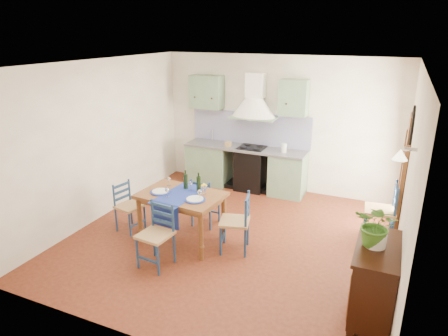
{
  "coord_description": "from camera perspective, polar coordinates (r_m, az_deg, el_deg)",
  "views": [
    {
      "loc": [
        2.26,
        -5.39,
        3.25
      ],
      "look_at": [
        -0.25,
        0.3,
        1.1
      ],
      "focal_mm": 32.0,
      "sensor_mm": 36.0,
      "label": 1
    }
  ],
  "objects": [
    {
      "name": "floor",
      "position": [
        6.69,
        0.97,
        -9.99
      ],
      "size": [
        5.0,
        5.0,
        0.0
      ],
      "primitive_type": "plane",
      "color": "#491B0F",
      "rests_on": "ground"
    },
    {
      "name": "right_wall",
      "position": [
        5.99,
        24.74,
        -1.37
      ],
      "size": [
        0.26,
        5.0,
        2.8
      ],
      "color": "white",
      "rests_on": "ground"
    },
    {
      "name": "dining_table",
      "position": [
        6.34,
        -6.12,
        -4.51
      ],
      "size": [
        1.35,
        1.03,
        1.14
      ],
      "color": "brown",
      "rests_on": "ground"
    },
    {
      "name": "sideboard",
      "position": [
        5.13,
        20.67,
        -14.58
      ],
      "size": [
        0.5,
        1.05,
        0.94
      ],
      "color": "black",
      "rests_on": "ground"
    },
    {
      "name": "chair_far",
      "position": [
        6.93,
        -2.78,
        -4.73
      ],
      "size": [
        0.42,
        0.42,
        0.88
      ],
      "color": "navy",
      "rests_on": "ground"
    },
    {
      "name": "chair_near",
      "position": [
        5.86,
        -9.62,
        -9.36
      ],
      "size": [
        0.48,
        0.48,
        0.94
      ],
      "color": "navy",
      "rests_on": "ground"
    },
    {
      "name": "chair_spare",
      "position": [
        6.88,
        21.68,
        -5.73
      ],
      "size": [
        0.5,
        0.5,
        1.0
      ],
      "color": "navy",
      "rests_on": "ground"
    },
    {
      "name": "left_wall",
      "position": [
        7.43,
        -17.07,
        3.81
      ],
      "size": [
        0.04,
        5.0,
        2.8
      ],
      "primitive_type": "cube",
      "color": "white",
      "rests_on": "ground"
    },
    {
      "name": "potted_plant",
      "position": [
        4.8,
        21.03,
        -7.67
      ],
      "size": [
        0.55,
        0.5,
        0.52
      ],
      "primitive_type": "imported",
      "rotation": [
        0.0,
        0.0,
        -0.25
      ],
      "color": "#3B7121",
      "rests_on": "sideboard"
    },
    {
      "name": "chair_left",
      "position": [
        6.96,
        -13.5,
        -5.33
      ],
      "size": [
        0.46,
        0.46,
        0.84
      ],
      "color": "navy",
      "rests_on": "ground"
    },
    {
      "name": "chair_right",
      "position": [
        6.13,
        1.83,
        -7.72
      ],
      "size": [
        0.53,
        0.53,
        0.94
      ],
      "color": "navy",
      "rests_on": "ground"
    },
    {
      "name": "ceiling",
      "position": [
        5.86,
        1.13,
        14.73
      ],
      "size": [
        5.0,
        5.0,
        0.01
      ],
      "primitive_type": "cube",
      "color": "white",
      "rests_on": "back_wall"
    },
    {
      "name": "back_wall",
      "position": [
        8.44,
        4.14,
        3.93
      ],
      "size": [
        5.0,
        0.96,
        2.8
      ],
      "color": "white",
      "rests_on": "ground"
    }
  ]
}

